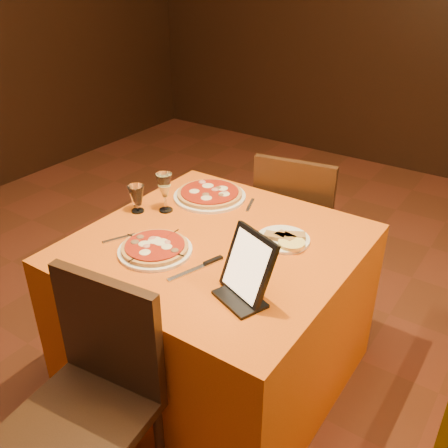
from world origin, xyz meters
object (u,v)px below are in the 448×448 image
Objects in this scene: pizza_far at (210,195)px; tablet at (248,265)px; chair_main_far at (300,225)px; pizza_near at (155,249)px; wine_glass at (165,192)px; main_table at (217,312)px; chair_main_near at (80,420)px; water_glass at (137,199)px.

tablet is (0.56, -0.55, 0.10)m from pizza_far.
tablet reaches higher than chair_main_far.
wine_glass is (-0.20, 0.30, 0.08)m from pizza_near.
pizza_far is at bearing 129.80° from main_table.
water_glass is (-0.46, 0.81, 0.36)m from chair_main_near.
pizza_far is at bearing 68.91° from wine_glass.
water_glass is (-0.46, -0.80, 0.36)m from chair_main_far.
pizza_far is at bearing 97.21° from chair_main_near.
chair_main_near is at bearing -60.41° from water_glass.
chair_main_far is 2.57× the size of pizza_far.
main_table is at bearing 83.64° from chair_main_near.
chair_main_far is at bearing 126.95° from tablet.
wine_glass is at bearing 37.85° from water_glass.
chair_main_far is at bearing 60.00° from water_glass.
main_table is 5.79× the size of wine_glass.
pizza_near is at bearing -161.71° from tablet.
tablet reaches higher than main_table.
chair_main_near is 0.76m from tablet.
tablet is (0.29, -1.04, 0.41)m from chair_main_far.
water_glass is at bearing -121.80° from pizza_far.
wine_glass is 0.78× the size of tablet.
main_table is 0.82m from chair_main_far.
tablet is (0.65, -0.33, 0.03)m from wine_glass.
tablet is at bearing 95.73° from chair_main_far.
chair_main_near is 0.69m from pizza_near.
chair_main_near is 1.00m from water_glass.
water_glass is at bearing 113.23° from chair_main_near.
wine_glass reaches higher than chair_main_near.
water_glass is (-0.46, 0.02, 0.44)m from main_table.
chair_main_far is at bearing 61.16° from pizza_far.
chair_main_near is at bearing -76.43° from pizza_far.
water_glass is (-0.30, 0.22, 0.05)m from pizza_near.
tablet reaches higher than water_glass.
wine_glass reaches higher than pizza_near.
water_glass is at bearing 177.94° from main_table.
water_glass reaches higher than pizza_far.
wine_glass is at bearing 174.72° from tablet.
wine_glass is at bearing 123.32° from pizza_near.
wine_glass is at bearing 164.91° from main_table.
tablet reaches higher than pizza_far.
wine_glass is at bearing -111.09° from pizza_far.
chair_main_near is at bearing -90.00° from main_table.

